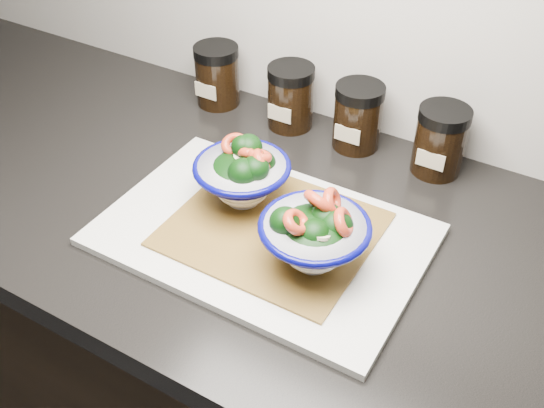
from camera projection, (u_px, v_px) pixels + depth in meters
The scene contains 10 objects.
cabinet at pixel (256, 393), 1.25m from camera, with size 3.43×0.58×0.86m, color black.
countertop at pixel (251, 220), 0.97m from camera, with size 3.50×0.60×0.04m, color black.
cutting_board at pixel (263, 235), 0.91m from camera, with size 0.45×0.30×0.01m, color silver.
bamboo_mat at pixel (272, 229), 0.90m from camera, with size 0.28×0.24×0.00m, color olive.
bowl_left at pixel (244, 174), 0.92m from camera, with size 0.14×0.14×0.11m.
bowl_right at pixel (315, 236), 0.82m from camera, with size 0.15×0.15×0.11m.
spice_jar_a at pixel (217, 75), 1.17m from camera, with size 0.08×0.08×0.11m.
spice_jar_b at pixel (291, 97), 1.11m from camera, with size 0.08×0.08×0.11m.
spice_jar_c at pixel (358, 116), 1.06m from camera, with size 0.08×0.08×0.11m.
spice_jar_d at pixel (440, 141), 1.00m from camera, with size 0.08×0.08×0.11m.
Camera 1 is at (0.40, 0.83, 1.51)m, focal length 42.00 mm.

